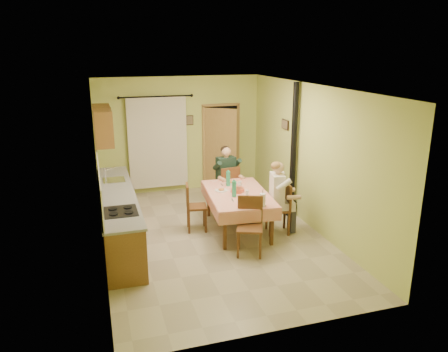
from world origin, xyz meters
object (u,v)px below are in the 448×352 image
object	(u,v)px
chair_right	(278,218)
stove_flue	(293,169)
man_far	(227,171)
dining_table	(238,211)
chair_left	(196,216)
chair_near	(249,238)
man_right	(279,189)
chair_far	(227,197)

from	to	relation	value
chair_right	stove_flue	distance (m)	1.24
man_far	dining_table	bearing A→B (deg)	-104.99
chair_left	chair_near	bearing A→B (deg)	36.14
man_right	chair_right	bearing A→B (deg)	-90.00
chair_right	man_far	bearing A→B (deg)	32.39
chair_far	man_right	size ratio (longest dim) A/B	0.72
chair_left	man_right	xyz separation A→B (m)	(1.48, -0.58, 0.59)
chair_right	stove_flue	bearing A→B (deg)	-28.28
chair_right	chair_near	bearing A→B (deg)	140.03
dining_table	chair_near	distance (m)	1.06
chair_far	man_far	world-z (taller)	man_far
man_far	stove_flue	xyz separation A→B (m)	(1.22, -0.72, 0.15)
dining_table	stove_flue	world-z (taller)	stove_flue
chair_far	stove_flue	bearing A→B (deg)	-38.92
man_far	man_right	world-z (taller)	same
chair_right	man_far	distance (m)	1.71
dining_table	chair_left	bearing A→B (deg)	169.51
chair_near	chair_left	bearing A→B (deg)	-41.24
chair_far	chair_left	world-z (taller)	chair_far
stove_flue	chair_right	bearing A→B (deg)	-129.44
chair_near	man_right	distance (m)	1.23
man_right	stove_flue	world-z (taller)	stove_flue
chair_left	stove_flue	size ratio (longest dim) A/B	0.33
chair_near	man_far	xyz separation A→B (m)	(0.26, 2.18, 0.59)
dining_table	chair_far	xyz separation A→B (m)	(0.13, 1.12, -0.09)
chair_near	man_right	world-z (taller)	man_right
chair_near	chair_right	distance (m)	1.08
chair_far	man_right	bearing A→B (deg)	-77.77
man_right	chair_left	bearing A→B (deg)	79.78
chair_far	man_right	world-z (taller)	man_right
chair_near	chair_right	size ratio (longest dim) A/B	1.02
dining_table	chair_right	bearing A→B (deg)	-22.12
chair_left	stove_flue	world-z (taller)	stove_flue
chair_right	man_far	world-z (taller)	man_far
chair_right	man_right	bearing A→B (deg)	90.00
man_far	chair_right	bearing A→B (deg)	-77.46
chair_near	chair_right	bearing A→B (deg)	-119.55
stove_flue	dining_table	bearing A→B (deg)	-162.99
chair_near	chair_right	xyz separation A→B (m)	(0.84, 0.68, -0.00)
man_far	chair_far	bearing A→B (deg)	-90.00
chair_right	chair_left	world-z (taller)	chair_right
chair_near	dining_table	bearing A→B (deg)	-75.96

